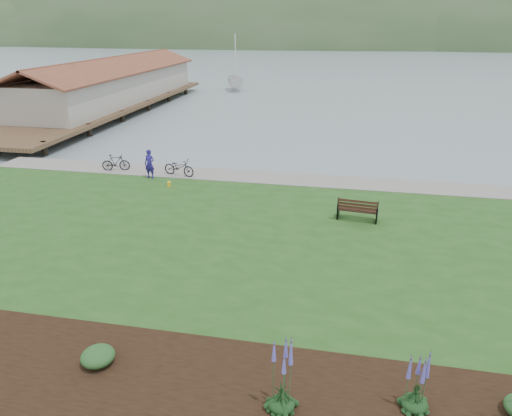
{
  "coord_description": "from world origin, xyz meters",
  "views": [
    {
      "loc": [
        4.14,
        -17.83,
        8.8
      ],
      "look_at": [
        0.64,
        0.11,
        1.3
      ],
      "focal_mm": 32.0,
      "sensor_mm": 36.0,
      "label": 1
    }
  ],
  "objects_px": {
    "park_bench": "(358,209)",
    "sailboat": "(236,90)",
    "person": "(149,162)",
    "bicycle_a": "(179,167)"
  },
  "relations": [
    {
      "from": "park_bench",
      "to": "sailboat",
      "type": "relative_size",
      "value": 0.08
    },
    {
      "from": "park_bench",
      "to": "person",
      "type": "height_order",
      "value": "person"
    },
    {
      "from": "park_bench",
      "to": "bicycle_a",
      "type": "bearing_deg",
      "value": 161.86
    },
    {
      "from": "person",
      "to": "bicycle_a",
      "type": "distance_m",
      "value": 1.72
    },
    {
      "from": "park_bench",
      "to": "person",
      "type": "relative_size",
      "value": 0.95
    },
    {
      "from": "person",
      "to": "sailboat",
      "type": "distance_m",
      "value": 39.02
    },
    {
      "from": "bicycle_a",
      "to": "park_bench",
      "type": "bearing_deg",
      "value": -102.23
    },
    {
      "from": "park_bench",
      "to": "bicycle_a",
      "type": "relative_size",
      "value": 0.94
    },
    {
      "from": "bicycle_a",
      "to": "sailboat",
      "type": "xyz_separation_m",
      "value": [
        -5.66,
        38.05,
        -0.91
      ]
    },
    {
      "from": "person",
      "to": "bicycle_a",
      "type": "relative_size",
      "value": 1.0
    }
  ]
}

